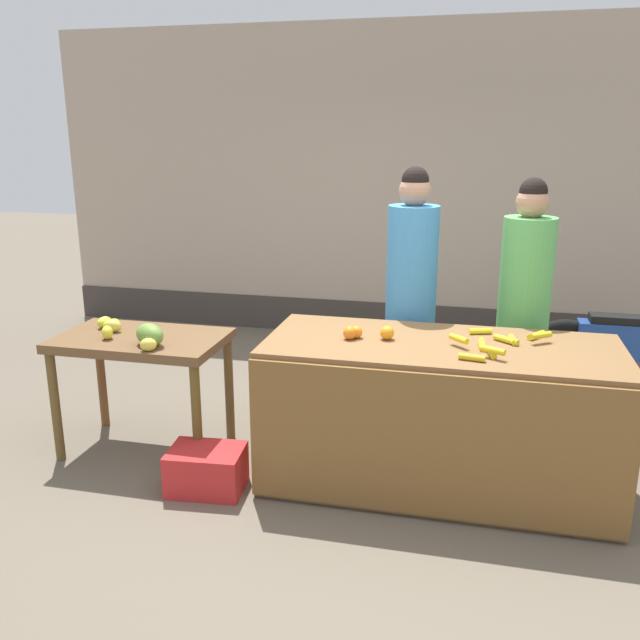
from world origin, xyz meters
TOP-DOWN VIEW (x-y plane):
  - ground_plane at (0.00, 0.00)m, footprint 24.00×24.00m
  - market_wall_back at (0.00, 3.07)m, footprint 7.73×0.23m
  - fruit_stall_counter at (0.40, -0.01)m, footprint 2.05×0.88m
  - side_table_wooden at (-1.53, 0.00)m, footprint 1.08×0.65m
  - banana_bunch_pile at (0.71, 0.01)m, footprint 0.58×0.61m
  - orange_pile at (-0.05, -0.02)m, footprint 0.30×0.12m
  - mango_papaya_pile at (-1.50, -0.11)m, footprint 0.66×0.50m
  - vendor_woman_blue_shirt at (0.15, 0.68)m, footprint 0.34×0.34m
  - vendor_woman_green_shirt at (0.89, 0.75)m, footprint 0.34×0.34m
  - parked_motorcycle at (1.77, 1.63)m, footprint 1.60×0.18m
  - produce_crate at (-0.93, -0.41)m, footprint 0.47×0.36m
  - produce_sack at (-0.74, 0.75)m, footprint 0.42×0.45m

SIDE VIEW (x-z plane):
  - ground_plane at x=0.00m, z-range 0.00..0.00m
  - produce_crate at x=-0.93m, z-range 0.00..0.26m
  - produce_sack at x=-0.74m, z-range 0.00..0.58m
  - parked_motorcycle at x=1.77m, z-range -0.04..0.84m
  - fruit_stall_counter at x=0.40m, z-range 0.00..0.89m
  - side_table_wooden at x=-1.53m, z-range 0.29..1.09m
  - mango_papaya_pile at x=-1.50m, z-range 0.79..0.93m
  - vendor_woman_green_shirt at x=0.89m, z-range 0.01..1.81m
  - banana_bunch_pile at x=0.71m, z-range 0.89..0.95m
  - orange_pile at x=-0.05m, z-range 0.89..0.97m
  - vendor_woman_blue_shirt at x=0.15m, z-range 0.01..1.87m
  - market_wall_back at x=0.00m, z-range -0.03..3.08m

